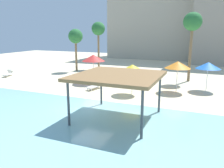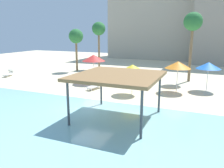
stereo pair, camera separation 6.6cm
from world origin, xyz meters
name	(u,v)px [view 1 (the left image)]	position (x,y,z in m)	size (l,w,h in m)	color
ground_plane	(91,107)	(0.00, 0.00, 0.00)	(80.00, 80.00, 0.00)	beige
lagoon_water	(42,137)	(0.00, -5.25, 0.02)	(44.00, 13.50, 0.04)	#8CC6CC
shade_pavilion	(118,77)	(2.59, -1.42, 2.60)	(4.89, 4.89, 2.76)	#42474C
beach_umbrella_blue_1	(208,66)	(7.45, 8.11, 2.29)	(2.14, 2.14, 2.59)	silver
beach_umbrella_red_2	(93,58)	(-3.47, 7.11, 2.60)	(2.38, 2.38, 2.93)	silver
beach_umbrella_yellow_3	(132,68)	(1.59, 4.45, 2.26)	(1.97, 1.97, 2.54)	silver
beach_umbrella_orange_4	(178,65)	(5.01, 6.72, 2.40)	(2.25, 2.25, 2.71)	silver
lounge_chair_0	(8,73)	(-14.70, 6.40, 0.33)	(1.27, 1.98, 0.74)	white
lounge_chair_2	(123,80)	(-0.57, 7.97, 0.33)	(1.42, 1.96, 0.74)	white
lounge_chair_3	(96,85)	(-2.06, 4.81, 0.33)	(1.03, 1.98, 0.74)	white
palm_tree_0	(98,30)	(-7.31, 16.10, 5.51)	(1.90, 1.90, 6.64)	brown
palm_tree_2	(76,37)	(-9.03, 12.76, 4.56)	(1.90, 1.90, 5.63)	brown
palm_tree_3	(193,24)	(5.61, 11.74, 6.04)	(1.90, 1.90, 7.20)	brown
hotel_block_0	(156,13)	(-3.06, 33.66, 8.96)	(17.66, 8.55, 17.92)	#B2A893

